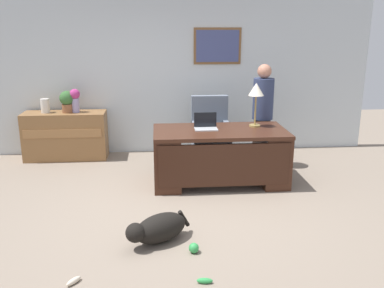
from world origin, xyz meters
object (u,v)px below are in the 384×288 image
at_px(dog_toy_ball, 194,248).
at_px(desk_lamp, 256,92).
at_px(vase_empty, 45,106).
at_px(dog_toy_plush, 74,281).
at_px(vase_with_flowers, 75,99).
at_px(dog_toy_bone, 205,281).
at_px(dog_lying, 158,228).
at_px(credenza, 66,136).
at_px(armchair, 210,134).
at_px(potted_plant, 67,101).
at_px(desk, 220,155).
at_px(person_standing, 262,115).
at_px(laptop, 206,125).

bearing_deg(dog_toy_ball, desk_lamp, 62.91).
height_order(vase_empty, dog_toy_plush, vase_empty).
distance_m(vase_with_flowers, dog_toy_bone, 4.30).
bearing_deg(dog_lying, dog_toy_bone, -62.28).
distance_m(credenza, vase_with_flowers, 0.65).
distance_m(vase_with_flowers, dog_toy_plush, 3.89).
xyz_separation_m(armchair, potted_plant, (-2.34, 0.41, 0.51)).
relative_size(desk, potted_plant, 5.18).
distance_m(person_standing, laptop, 1.13).
bearing_deg(person_standing, credenza, 167.79).
height_order(dog_lying, vase_with_flowers, vase_with_flowers).
bearing_deg(dog_toy_plush, laptop, 59.32).
distance_m(credenza, laptop, 2.61).
distance_m(desk, vase_empty, 3.09).
bearing_deg(dog_toy_bone, vase_with_flowers, 114.45).
bearing_deg(dog_toy_ball, dog_toy_plush, -158.57).
relative_size(person_standing, laptop, 5.09).
height_order(laptop, potted_plant, potted_plant).
bearing_deg(dog_toy_ball, armchair, 79.58).
bearing_deg(credenza, desk_lamp, -21.91).
distance_m(laptop, dog_toy_plush, 2.94).
bearing_deg(dog_lying, dog_toy_ball, -34.65).
distance_m(potted_plant, dog_toy_ball, 3.87).
height_order(armchair, vase_with_flowers, vase_with_flowers).
bearing_deg(laptop, dog_toy_ball, -99.80).
bearing_deg(dog_toy_ball, vase_empty, 123.51).
bearing_deg(laptop, dog_toy_bone, -96.70).
xyz_separation_m(credenza, vase_empty, (-0.29, 0.00, 0.51)).
bearing_deg(vase_with_flowers, dog_toy_plush, -81.04).
bearing_deg(laptop, person_standing, 31.62).
bearing_deg(vase_empty, credenza, -0.26).
xyz_separation_m(credenza, person_standing, (3.19, -0.69, 0.44)).
distance_m(dog_toy_bone, dog_toy_plush, 1.15).
relative_size(credenza, potted_plant, 3.77).
bearing_deg(credenza, vase_with_flowers, 0.39).
distance_m(armchair, vase_empty, 2.77).
distance_m(credenza, person_standing, 3.29).
xyz_separation_m(potted_plant, dog_toy_ball, (1.81, -3.29, -0.94)).
relative_size(potted_plant, dog_toy_plush, 2.27).
distance_m(vase_with_flowers, potted_plant, 0.13).
bearing_deg(desk_lamp, potted_plant, 157.60).
height_order(person_standing, dog_lying, person_standing).
bearing_deg(vase_empty, dog_toy_bone, -59.72).
relative_size(laptop, vase_empty, 1.37).
bearing_deg(laptop, credenza, 150.03).
xyz_separation_m(armchair, dog_toy_bone, (-0.48, -3.40, -0.46)).
relative_size(person_standing, dog_toy_ball, 15.91).
height_order(laptop, vase_with_flowers, vase_with_flowers).
relative_size(vase_with_flowers, potted_plant, 1.08).
relative_size(desk, desk_lamp, 2.96).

